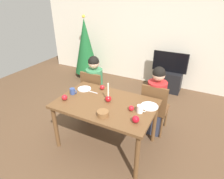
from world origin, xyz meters
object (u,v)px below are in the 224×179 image
at_px(plate_left, 84,89).
at_px(bowl_walnuts, 103,113).
at_px(plate_right, 149,106).
at_px(chair_left, 94,91).
at_px(mug_right, 140,109).
at_px(apple_by_left_plate, 131,108).
at_px(tv, 170,62).
at_px(christmas_tree, 85,46).
at_px(mug_left, 72,91).
at_px(person_left_child, 95,88).
at_px(apple_by_right_mug, 102,87).
at_px(apple_near_candle, 136,119).
at_px(candle_centerpiece, 108,98).
at_px(person_right_child, 155,102).
at_px(tv_stand, 167,81).
at_px(dining_table, 106,108).
at_px(apple_far_edge, 65,97).
at_px(chair_right, 154,106).

bearing_deg(plate_left, bowl_walnuts, -38.79).
bearing_deg(plate_left, plate_right, -1.56).
height_order(chair_left, bowl_walnuts, chair_left).
height_order(mug_right, apple_by_left_plate, mug_right).
distance_m(tv, plate_left, 2.29).
distance_m(plate_left, apple_by_left_plate, 0.93).
relative_size(chair_left, christmas_tree, 0.55).
bearing_deg(mug_left, person_left_child, 90.64).
relative_size(mug_right, apple_by_left_plate, 1.78).
distance_m(chair_left, apple_by_right_mug, 0.51).
distance_m(mug_left, apple_by_right_mug, 0.47).
bearing_deg(apple_near_candle, candle_centerpiece, 151.74).
height_order(christmas_tree, apple_by_right_mug, christmas_tree).
distance_m(tv, apple_by_left_plate, 2.32).
height_order(person_right_child, candle_centerpiece, person_right_child).
height_order(tv_stand, plate_left, plate_left).
bearing_deg(mug_left, person_right_child, 29.56).
bearing_deg(tv_stand, chair_left, -120.91).
bearing_deg(tv, bowl_walnuts, -96.88).
distance_m(plate_left, mug_right, 1.05).
xyz_separation_m(tv, apple_by_left_plate, (-0.04, -2.32, 0.08)).
relative_size(dining_table, tv_stand, 2.19).
distance_m(person_left_child, tv, 1.95).
bearing_deg(bowl_walnuts, plate_right, 45.61).
xyz_separation_m(tv_stand, tv, (0.00, 0.00, 0.47)).
bearing_deg(apple_by_left_plate, tv_stand, 89.13).
relative_size(chair_left, mug_left, 7.36).
relative_size(dining_table, plate_left, 6.54).
relative_size(tv, plate_left, 3.69).
bearing_deg(mug_left, tv_stand, 66.41).
xyz_separation_m(apple_near_candle, apple_far_edge, (-1.10, 0.03, -0.00)).
relative_size(chair_right, apple_far_edge, 10.62).
bearing_deg(bowl_walnuts, tv_stand, 83.11).
relative_size(person_right_child, tv, 1.48).
bearing_deg(chair_right, person_left_child, 178.38).
xyz_separation_m(plate_left, apple_far_edge, (-0.06, -0.42, 0.04)).
height_order(apple_by_left_plate, apple_far_edge, apple_far_edge).
height_order(mug_left, apple_far_edge, mug_left).
height_order(mug_right, apple_far_edge, mug_right).
bearing_deg(christmas_tree, tv_stand, 4.06).
relative_size(candle_centerpiece, apple_far_edge, 3.43).
xyz_separation_m(christmas_tree, apple_by_left_plate, (2.18, -2.16, -0.07)).
distance_m(chair_left, chair_right, 1.14).
xyz_separation_m(chair_left, chair_right, (1.14, 0.00, 0.00)).
relative_size(plate_left, mug_left, 1.75).
bearing_deg(tv_stand, candle_centerpiece, -100.40).
bearing_deg(mug_right, candle_centerpiece, 173.61).
xyz_separation_m(candle_centerpiece, apple_near_candle, (0.52, -0.28, -0.02)).
bearing_deg(candle_centerpiece, chair_right, 45.85).
height_order(person_left_child, tv, person_left_child).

